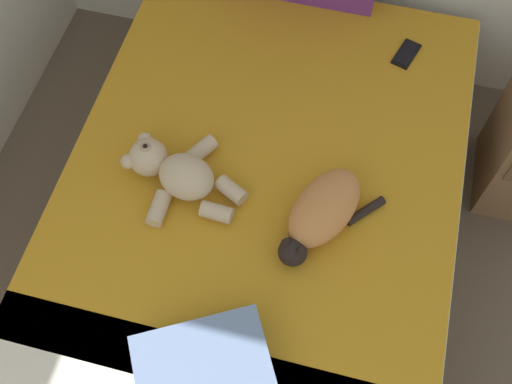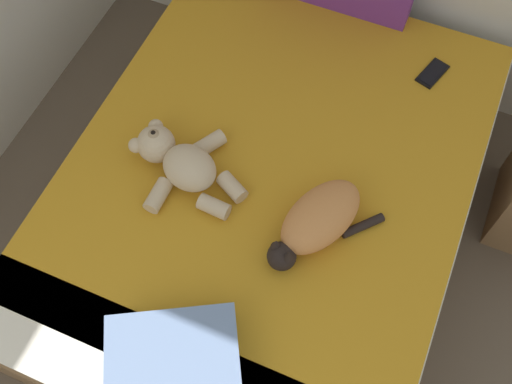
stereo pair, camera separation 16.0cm
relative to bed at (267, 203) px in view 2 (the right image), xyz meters
name	(u,v)px [view 2 (the right image)]	position (x,y,z in m)	size (l,w,h in m)	color
bed	(267,203)	(0.00, 0.00, 0.00)	(1.49, 1.95, 0.51)	olive
cat	(317,221)	(0.24, -0.16, 0.33)	(0.36, 0.42, 0.15)	#D18447
teddy_bear	(180,162)	(-0.29, -0.13, 0.32)	(0.47, 0.39, 0.15)	beige
cell_phone	(433,73)	(0.43, 0.68, 0.26)	(0.11, 0.16, 0.01)	black
throw_pillow	(174,359)	(0.00, -0.76, 0.31)	(0.40, 0.28, 0.11)	#728CB7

